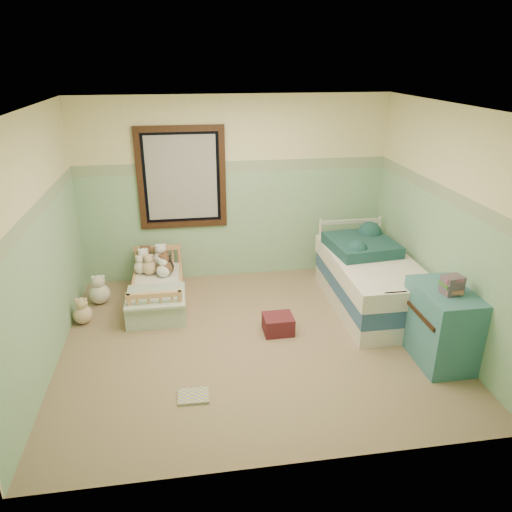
{
  "coord_description": "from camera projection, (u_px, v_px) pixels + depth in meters",
  "views": [
    {
      "loc": [
        -0.68,
        -4.56,
        2.95
      ],
      "look_at": [
        0.08,
        0.35,
        0.87
      ],
      "focal_mm": 33.76,
      "sensor_mm": 36.0,
      "label": 1
    }
  ],
  "objects": [
    {
      "name": "twin_boxspring",
      "position": [
        371.0,
        283.0,
        5.97
      ],
      "size": [
        0.9,
        1.81,
        0.22
      ],
      "primitive_type": "cube",
      "color": "navy",
      "rests_on": "twin_bed_frame"
    },
    {
      "name": "wall_left",
      "position": [
        38.0,
        247.0,
        4.62
      ],
      "size": [
        0.04,
        3.6,
        2.5
      ],
      "primitive_type": "cube",
      "color": "beige",
      "rests_on": "floor"
    },
    {
      "name": "book_stack",
      "position": [
        452.0,
        285.0,
        4.66
      ],
      "size": [
        0.21,
        0.17,
        0.19
      ],
      "primitive_type": "cube",
      "rotation": [
        0.0,
        0.0,
        0.16
      ],
      "color": "brown",
      "rests_on": "dresser"
    },
    {
      "name": "border_strip",
      "position": [
        234.0,
        167.0,
        6.41
      ],
      "size": [
        4.2,
        0.01,
        0.15
      ],
      "primitive_type": "cube",
      "color": "#4E7D57",
      "rests_on": "wall_back"
    },
    {
      "name": "plush_floor_cream",
      "position": [
        100.0,
        294.0,
        6.15
      ],
      "size": [
        0.26,
        0.26,
        0.26
      ],
      "primitive_type": "sphere",
      "color": "silver",
      "rests_on": "floor"
    },
    {
      "name": "extra_plush_2",
      "position": [
        164.0,
        270.0,
        6.23
      ],
      "size": [
        0.18,
        0.18,
        0.18
      ],
      "primitive_type": "sphere",
      "color": "white",
      "rests_on": "toddler_mattress"
    },
    {
      "name": "extra_plush_3",
      "position": [
        165.0,
        268.0,
        6.25
      ],
      "size": [
        0.21,
        0.21,
        0.21
      ],
      "primitive_type": "sphere",
      "color": "brown",
      "rests_on": "toddler_mattress"
    },
    {
      "name": "extra_plush_0",
      "position": [
        165.0,
        262.0,
        6.49
      ],
      "size": [
        0.17,
        0.17,
        0.17
      ],
      "primitive_type": "sphere",
      "color": "brown",
      "rests_on": "toddler_mattress"
    },
    {
      "name": "wall_right",
      "position": [
        445.0,
        225.0,
        5.2
      ],
      "size": [
        0.04,
        3.6,
        2.5
      ],
      "primitive_type": "cube",
      "color": "beige",
      "rests_on": "floor"
    },
    {
      "name": "ceiling",
      "position": [
        254.0,
        107.0,
        4.42
      ],
      "size": [
        4.2,
        3.6,
        0.02
      ],
      "primitive_type": "cube",
      "color": "white",
      "rests_on": "wall_back"
    },
    {
      "name": "extra_plush_4",
      "position": [
        141.0,
        267.0,
        6.33
      ],
      "size": [
        0.17,
        0.17,
        0.17
      ],
      "primitive_type": "sphere",
      "color": "silver",
      "rests_on": "toddler_mattress"
    },
    {
      "name": "red_pillow",
      "position": [
        278.0,
        324.0,
        5.5
      ],
      "size": [
        0.34,
        0.3,
        0.21
      ],
      "primitive_type": "cube",
      "rotation": [
        0.0,
        0.0,
        0.02
      ],
      "color": "maroon",
      "rests_on": "floor"
    },
    {
      "name": "twin_mattress",
      "position": [
        373.0,
        267.0,
        5.89
      ],
      "size": [
        0.94,
        1.84,
        0.22
      ],
      "primitive_type": "cube",
      "color": "silver",
      "rests_on": "twin_boxspring"
    },
    {
      "name": "extra_plush_1",
      "position": [
        144.0,
        263.0,
        6.42
      ],
      "size": [
        0.21,
        0.21,
        0.21
      ],
      "primitive_type": "sphere",
      "color": "white",
      "rests_on": "toddler_mattress"
    },
    {
      "name": "dresser",
      "position": [
        441.0,
        325.0,
        4.92
      ],
      "size": [
        0.5,
        0.8,
        0.8
      ],
      "primitive_type": "cube",
      "color": "teal",
      "rests_on": "floor"
    },
    {
      "name": "toddler_bed_frame",
      "position": [
        158.0,
        297.0,
        6.17
      ],
      "size": [
        0.64,
        1.27,
        0.16
      ],
      "primitive_type": "cube",
      "color": "tan",
      "rests_on": "floor"
    },
    {
      "name": "teal_blanket",
      "position": [
        361.0,
        245.0,
        6.08
      ],
      "size": [
        0.85,
        0.89,
        0.14
      ],
      "primitive_type": "cube",
      "rotation": [
        0.0,
        0.0,
        0.1
      ],
      "color": "#0F2C30",
      "rests_on": "twin_mattress"
    },
    {
      "name": "plush_bed_white",
      "position": [
        161.0,
        259.0,
        6.51
      ],
      "size": [
        0.23,
        0.23,
        0.23
      ],
      "primitive_type": "sphere",
      "color": "white",
      "rests_on": "toddler_mattress"
    },
    {
      "name": "window_frame",
      "position": [
        182.0,
        178.0,
        6.34
      ],
      "size": [
        1.16,
        0.06,
        1.36
      ],
      "primitive_type": "cube",
      "color": "black",
      "rests_on": "wall_back"
    },
    {
      "name": "floor",
      "position": [
        254.0,
        340.0,
        5.4
      ],
      "size": [
        4.2,
        3.6,
        0.02
      ],
      "primitive_type": "cube",
      "color": "#846F58",
      "rests_on": "ground"
    },
    {
      "name": "plush_bed_dark",
      "position": [
        167.0,
        267.0,
        6.33
      ],
      "size": [
        0.18,
        0.18,
        0.18
      ],
      "primitive_type": "sphere",
      "color": "black",
      "rests_on": "toddler_mattress"
    },
    {
      "name": "wainscot_mint",
      "position": [
        235.0,
        225.0,
        6.73
      ],
      "size": [
        4.2,
        0.01,
        1.5
      ],
      "primitive_type": "cube",
      "color": "#81AE82",
      "rests_on": "floor"
    },
    {
      "name": "plush_bed_brown",
      "position": [
        146.0,
        260.0,
        6.48
      ],
      "size": [
        0.22,
        0.22,
        0.22
      ],
      "primitive_type": "sphere",
      "color": "brown",
      "rests_on": "toddler_mattress"
    },
    {
      "name": "wall_front",
      "position": [
        293.0,
        326.0,
        3.27
      ],
      "size": [
        4.2,
        0.04,
        2.5
      ],
      "primitive_type": "cube",
      "color": "beige",
      "rests_on": "floor"
    },
    {
      "name": "wall_back",
      "position": [
        234.0,
        190.0,
        6.55
      ],
      "size": [
        4.2,
        0.04,
        2.5
      ],
      "primitive_type": "cube",
      "color": "beige",
      "rests_on": "floor"
    },
    {
      "name": "plush_bed_tan",
      "position": [
        149.0,
        268.0,
        6.29
      ],
      "size": [
        0.19,
        0.19,
        0.19
      ],
      "primitive_type": "sphere",
      "color": "beige",
      "rests_on": "toddler_mattress"
    },
    {
      "name": "plush_floor_tan",
      "position": [
        83.0,
        315.0,
        5.69
      ],
      "size": [
        0.22,
        0.22,
        0.22
      ],
      "primitive_type": "sphere",
      "color": "beige",
      "rests_on": "floor"
    },
    {
      "name": "floor_book",
      "position": [
        193.0,
        396.0,
        4.48
      ],
      "size": [
        0.29,
        0.23,
        0.03
      ],
      "primitive_type": "cube",
      "rotation": [
        0.0,
        0.0,
        -0.02
      ],
      "color": "yellow",
      "rests_on": "floor"
    },
    {
      "name": "twin_bed_frame",
      "position": [
        369.0,
        299.0,
        6.06
      ],
      "size": [
        0.9,
        1.81,
        0.22
      ],
      "primitive_type": "cube",
      "color": "silver",
      "rests_on": "floor"
    },
    {
      "name": "toddler_mattress",
      "position": [
        157.0,
        287.0,
        6.11
      ],
      "size": [
        0.58,
        1.22,
        0.12
      ],
      "primitive_type": "cube",
      "color": "white",
      "rests_on": "toddler_bed_frame"
    },
    {
      "name": "window_blinds",
      "position": [
        182.0,
        178.0,
        6.35
      ],
      "size": [
        0.92,
        0.01,
        1.12
      ],
      "primitive_type": "cube",
      "color": "#B7B7B3",
      "rests_on": "window_frame"
    },
    {
      "name": "patchwork_quilt",
      "position": [
        156.0,
        296.0,
        5.72
      ],
      "size": [
        0.69,
        0.64,
        0.03
      ],
      "primitive_type": "cube",
      "color": "#66A3C8",
      "rests_on": "toddler_mattress"
    }
  ]
}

